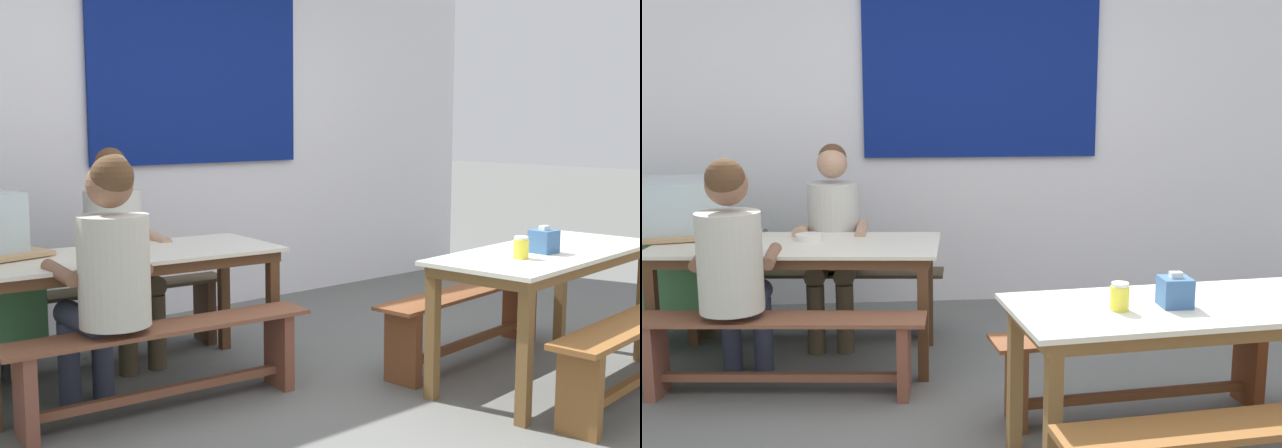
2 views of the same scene
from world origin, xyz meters
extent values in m
plane|color=#60615D|center=(0.00, 0.00, 0.00)|extent=(40.00, 40.00, 0.00)
cube|color=white|center=(0.00, 2.42, 1.44)|extent=(6.13, 0.12, 2.88)
cube|color=navy|center=(0.15, 2.33, 1.95)|extent=(1.76, 0.03, 1.64)
cube|color=silver|center=(-1.09, 1.12, 0.72)|extent=(1.74, 0.88, 0.02)
cube|color=#50311C|center=(-1.09, 1.12, 0.68)|extent=(1.66, 0.81, 0.06)
cube|color=#50311C|center=(-0.31, 1.34, 0.33)|extent=(0.07, 0.07, 0.65)
cube|color=#50311C|center=(-0.36, 0.75, 0.33)|extent=(0.07, 0.07, 0.65)
cube|color=#50311C|center=(-1.82, 1.49, 0.33)|extent=(0.07, 0.07, 0.65)
cube|color=#50311C|center=(-1.88, 0.89, 0.33)|extent=(0.07, 0.07, 0.65)
cube|color=silver|center=(0.75, -0.31, 0.72)|extent=(1.64, 0.82, 0.02)
cube|color=brown|center=(0.75, -0.31, 0.68)|extent=(1.56, 0.75, 0.06)
cube|color=brown|center=(0.02, -0.13, 0.33)|extent=(0.07, 0.07, 0.65)
cube|color=brown|center=(0.07, -0.66, 0.33)|extent=(0.07, 0.07, 0.65)
cube|color=#443824|center=(-1.04, 1.63, 0.43)|extent=(1.72, 0.42, 0.02)
cube|color=#4B3324|center=(-0.32, 1.56, 0.21)|extent=(0.08, 0.22, 0.42)
cube|color=#47381E|center=(-1.77, 1.70, 0.21)|extent=(0.08, 0.22, 0.42)
cube|color=#443824|center=(-1.04, 1.63, 0.10)|extent=(1.42, 0.18, 0.04)
cube|color=brown|center=(-1.14, 0.60, 0.43)|extent=(1.59, 0.41, 0.02)
cube|color=brown|center=(-0.48, 0.54, 0.21)|extent=(0.08, 0.23, 0.42)
cube|color=brown|center=(-1.80, 0.67, 0.21)|extent=(0.08, 0.23, 0.42)
cube|color=brown|center=(-1.14, 0.60, 0.10)|extent=(1.29, 0.17, 0.04)
cube|color=brown|center=(0.69, 0.20, 0.43)|extent=(1.52, 0.42, 0.02)
cube|color=brown|center=(1.32, 0.27, 0.21)|extent=(0.08, 0.22, 0.42)
cube|color=brown|center=(0.07, 0.13, 0.21)|extent=(0.08, 0.22, 0.42)
cube|color=brown|center=(0.69, 0.20, 0.10)|extent=(1.22, 0.18, 0.04)
cube|color=brown|center=(0.81, -0.82, 0.42)|extent=(1.57, 0.42, 0.03)
cube|color=#498C50|center=(-2.12, 1.49, 0.51)|extent=(1.33, 0.93, 0.47)
cylinder|color=#333333|center=(-1.59, 1.61, 0.14)|extent=(0.05, 0.05, 0.27)
cylinder|color=#3F3F3F|center=(-1.35, 1.66, 0.65)|extent=(0.18, 0.68, 0.04)
cylinder|color=#473C29|center=(-1.01, 1.26, 0.22)|extent=(0.11, 0.11, 0.44)
cylinder|color=#473C29|center=(-0.83, 1.25, 0.22)|extent=(0.11, 0.11, 0.44)
cylinder|color=#473C29|center=(-1.01, 1.44, 0.49)|extent=(0.14, 0.40, 0.13)
cylinder|color=#473C29|center=(-0.83, 1.43, 0.49)|extent=(0.14, 0.40, 0.13)
cylinder|color=#B8B6AE|center=(-0.91, 1.62, 0.76)|extent=(0.34, 0.34, 0.55)
sphere|color=tan|center=(-0.91, 1.60, 1.16)|extent=(0.20, 0.20, 0.20)
sphere|color=#4C331E|center=(-0.91, 1.63, 1.20)|extent=(0.18, 0.18, 0.18)
cylinder|color=tan|center=(-1.11, 1.44, 0.74)|extent=(0.08, 0.31, 0.11)
cylinder|color=tan|center=(-0.73, 1.43, 0.74)|extent=(0.08, 0.31, 0.10)
cylinder|color=#313549|center=(-1.29, 0.98, 0.22)|extent=(0.11, 0.11, 0.44)
cylinder|color=#313549|center=(-1.47, 0.98, 0.22)|extent=(0.11, 0.11, 0.44)
cylinder|color=#313549|center=(-1.29, 0.81, 0.49)|extent=(0.13, 0.40, 0.13)
cylinder|color=#313549|center=(-1.47, 0.80, 0.49)|extent=(0.13, 0.40, 0.13)
cylinder|color=#BBB8A8|center=(-1.38, 0.63, 0.74)|extent=(0.34, 0.34, 0.53)
sphere|color=brown|center=(-1.38, 0.65, 1.15)|extent=(0.22, 0.22, 0.22)
sphere|color=#4C331E|center=(-1.38, 0.62, 1.19)|extent=(0.20, 0.20, 0.20)
cylinder|color=brown|center=(-1.19, 0.81, 0.73)|extent=(0.07, 0.31, 0.09)
cylinder|color=brown|center=(-1.57, 0.80, 0.73)|extent=(0.07, 0.31, 0.10)
cube|color=#375F94|center=(0.65, -0.35, 0.80)|extent=(0.13, 0.12, 0.12)
cube|color=white|center=(0.65, -0.35, 0.87)|extent=(0.05, 0.04, 0.02)
cylinder|color=yellow|center=(0.41, -0.38, 0.78)|extent=(0.08, 0.08, 0.10)
cylinder|color=white|center=(0.41, -0.38, 0.84)|extent=(0.07, 0.07, 0.02)
cylinder|color=silver|center=(-1.03, 1.20, 0.75)|extent=(0.16, 0.16, 0.04)
camera|label=1|loc=(-2.97, -2.77, 1.44)|focal=43.96mm
camera|label=2|loc=(-0.51, -3.25, 1.63)|focal=41.59mm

